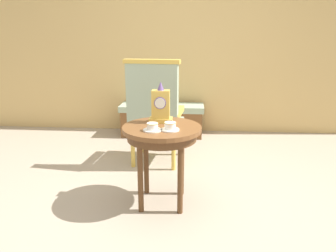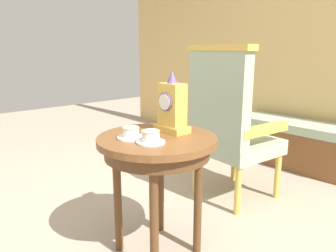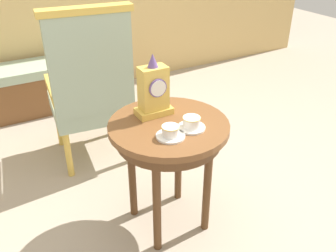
# 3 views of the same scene
# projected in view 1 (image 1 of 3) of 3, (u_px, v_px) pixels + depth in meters

# --- Properties ---
(ground_plane) EXTENTS (10.00, 10.00, 0.00)m
(ground_plane) POSITION_uv_depth(u_px,v_px,m) (172.00, 207.00, 2.53)
(ground_plane) COLOR tan
(wall_back) EXTENTS (6.00, 0.10, 2.80)m
(wall_back) POSITION_uv_depth(u_px,v_px,m) (183.00, 33.00, 4.30)
(wall_back) COLOR tan
(wall_back) RESTS_ON ground
(side_table) EXTENTS (0.63, 0.63, 0.67)m
(side_table) POSITION_uv_depth(u_px,v_px,m) (162.00, 137.00, 2.45)
(side_table) COLOR brown
(side_table) RESTS_ON ground
(teacup_left) EXTENTS (0.14, 0.14, 0.06)m
(teacup_left) POSITION_uv_depth(u_px,v_px,m) (152.00, 127.00, 2.31)
(teacup_left) COLOR white
(teacup_left) RESTS_ON side_table
(teacup_right) EXTENTS (0.14, 0.14, 0.06)m
(teacup_right) POSITION_uv_depth(u_px,v_px,m) (170.00, 127.00, 2.32)
(teacup_right) COLOR white
(teacup_right) RESTS_ON side_table
(mantel_clock) EXTENTS (0.19, 0.11, 0.34)m
(mantel_clock) POSITION_uv_depth(u_px,v_px,m) (161.00, 106.00, 2.51)
(mantel_clock) COLOR gold
(mantel_clock) RESTS_ON side_table
(armchair) EXTENTS (0.60, 0.59, 1.14)m
(armchair) POSITION_uv_depth(u_px,v_px,m) (155.00, 112.00, 3.24)
(armchair) COLOR #9EB299
(armchair) RESTS_ON ground
(window_bench) EXTENTS (1.16, 0.40, 0.44)m
(window_bench) POSITION_uv_depth(u_px,v_px,m) (162.00, 120.00, 4.36)
(window_bench) COLOR #9EB299
(window_bench) RESTS_ON ground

